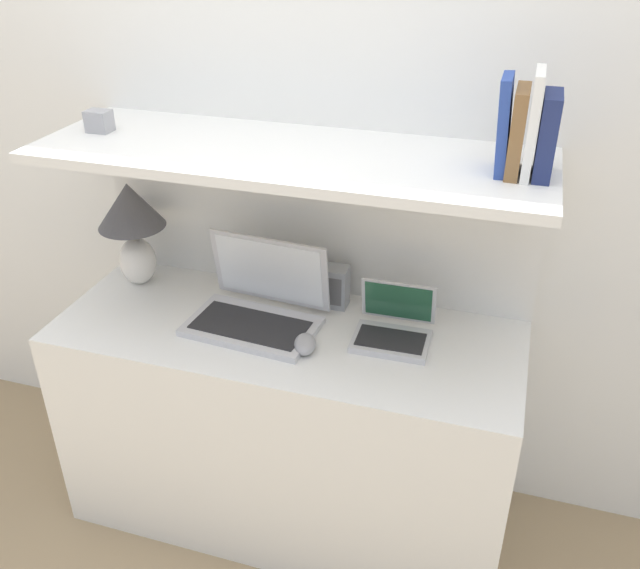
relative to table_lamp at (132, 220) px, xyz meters
The scene contains 15 objects.
ground_plane 1.19m from the table_lamp, 35.63° to the right, with size 12.00×12.00×0.00m, color #9E8460.
wall_back 0.64m from the table_lamp, 19.10° to the left, with size 6.00×0.05×2.40m.
desk 0.83m from the table_lamp, 13.66° to the right, with size 1.40×0.53×0.74m.
back_riser 0.68m from the table_lamp, 14.91° to the left, with size 1.40×0.04×1.25m.
shelf 0.64m from the table_lamp, ahead, with size 1.40×0.48×0.03m.
table_lamp is the anchor object (origin of this frame).
laptop_large 0.51m from the table_lamp, 13.60° to the right, with size 0.40×0.30×0.25m.
laptop_small 0.90m from the table_lamp, ahead, with size 0.22×0.20×0.16m.
computer_mouse 0.71m from the table_lamp, 18.15° to the right, with size 0.09×0.11×0.04m.
router_box 0.67m from the table_lamp, ahead, with size 0.11×0.07×0.13m.
book_navy 1.28m from the table_lamp, ahead, with size 0.04×0.14×0.20m.
book_white 1.25m from the table_lamp, ahead, with size 0.02×0.15×0.25m.
book_brown 1.21m from the table_lamp, ahead, with size 0.03×0.14×0.21m.
book_blue 1.19m from the table_lamp, ahead, with size 0.04×0.12×0.23m.
shelf_gadget 0.34m from the table_lamp, 99.15° to the right, with size 0.07×0.05×0.06m.
Camera 1 is at (0.60, -1.31, 1.85)m, focal length 38.00 mm.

